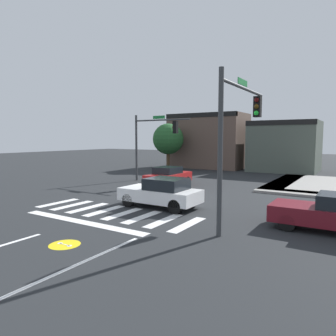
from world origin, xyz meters
The scene contains 9 objects.
ground_plane centered at (0.00, 0.00, 0.00)m, with size 120.00×120.00×0.00m, color #232628.
crosswalk_near centered at (0.00, -4.50, 0.00)m, with size 8.47×2.57×0.01m.
bike_detector_marking centered at (1.68, -8.76, 0.00)m, with size 1.03×1.03×0.01m.
storefront_row centered at (-2.03, 18.71, 2.95)m, with size 16.23×5.97×6.31m.
traffic_signal_southeast centered at (5.66, -3.33, 4.12)m, with size 0.32×5.03×5.94m.
traffic_signal_northwest centered at (-4.17, 4.95, 3.70)m, with size 5.06×0.32×5.37m.
car_red centered at (-2.04, 3.70, 0.71)m, with size 1.72×4.13×1.43m.
car_white centered at (1.34, -2.38, 0.76)m, with size 4.10×1.89×1.51m.
roadside_tree centered at (-8.50, 14.00, 3.38)m, with size 3.43×3.43×5.12m.
Camera 1 is at (9.88, -15.40, 3.53)m, focal length 33.22 mm.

